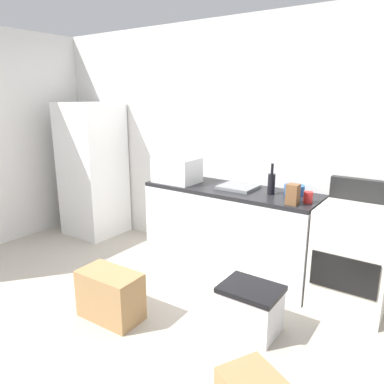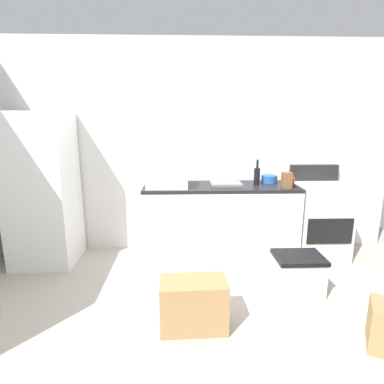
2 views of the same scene
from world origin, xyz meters
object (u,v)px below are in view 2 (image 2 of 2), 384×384
at_px(wine_bottle, 257,176).
at_px(storage_bin, 298,273).
at_px(knife_block, 287,180).
at_px(cardboard_box_large, 193,304).
at_px(coffee_mug, 291,182).
at_px(mixing_bowl, 269,179).
at_px(microwave, 167,176).
at_px(refrigerator, 42,190).
at_px(stove_oven, 319,219).

bearing_deg(wine_bottle, storage_bin, -74.72).
bearing_deg(knife_block, cardboard_box_large, -133.34).
bearing_deg(coffee_mug, cardboard_box_large, -132.82).
bearing_deg(mixing_bowl, microwave, -169.71).
bearing_deg(storage_bin, refrigerator, 163.71).
height_order(refrigerator, coffee_mug, refrigerator).
xyz_separation_m(wine_bottle, storage_bin, (0.23, -0.85, -0.82)).
bearing_deg(microwave, wine_bottle, 5.60).
bearing_deg(knife_block, stove_oven, 22.20).
relative_size(refrigerator, stove_oven, 1.58).
bearing_deg(stove_oven, microwave, -176.96).
bearing_deg(storage_bin, stove_oven, 56.91).
xyz_separation_m(coffee_mug, storage_bin, (-0.15, -0.77, -0.76)).
height_order(microwave, coffee_mug, microwave).
relative_size(mixing_bowl, cardboard_box_large, 0.36).
relative_size(coffee_mug, cardboard_box_large, 0.19).
bearing_deg(refrigerator, microwave, -1.71).
relative_size(wine_bottle, cardboard_box_large, 0.56).
xyz_separation_m(refrigerator, coffee_mug, (2.87, -0.02, 0.08)).
distance_m(wine_bottle, knife_block, 0.36).
height_order(wine_bottle, knife_block, wine_bottle).
distance_m(microwave, knife_block, 1.35).
xyz_separation_m(wine_bottle, knife_block, (0.29, -0.21, -0.02)).
distance_m(coffee_mug, mixing_bowl, 0.29).
bearing_deg(cardboard_box_large, mixing_bowl, 56.40).
xyz_separation_m(stove_oven, knife_block, (-0.50, -0.20, 0.52)).
distance_m(microwave, wine_bottle, 1.06).
height_order(refrigerator, stove_oven, refrigerator).
distance_m(wine_bottle, storage_bin, 1.21).
height_order(microwave, storage_bin, microwave).
bearing_deg(coffee_mug, mixing_bowl, 134.08).
bearing_deg(stove_oven, wine_bottle, 179.60).
distance_m(wine_bottle, mixing_bowl, 0.23).
xyz_separation_m(microwave, storage_bin, (1.29, -0.75, -0.84)).
bearing_deg(refrigerator, mixing_bowl, 3.90).
bearing_deg(mixing_bowl, refrigerator, -176.10).
xyz_separation_m(refrigerator, wine_bottle, (2.48, 0.06, 0.14)).
distance_m(microwave, storage_bin, 1.71).
xyz_separation_m(knife_block, mixing_bowl, (-0.10, 0.33, -0.04)).
bearing_deg(refrigerator, cardboard_box_large, -37.78).
height_order(stove_oven, microwave, microwave).
relative_size(cardboard_box_large, storage_bin, 1.15).
distance_m(refrigerator, cardboard_box_large, 2.23).
distance_m(refrigerator, storage_bin, 2.91).
distance_m(coffee_mug, cardboard_box_large, 1.90).
xyz_separation_m(refrigerator, storage_bin, (2.72, -0.79, -0.68)).
xyz_separation_m(refrigerator, cardboard_box_large, (1.68, -1.30, -0.66)).
distance_m(wine_bottle, cardboard_box_large, 1.77).
xyz_separation_m(cardboard_box_large, storage_bin, (1.04, 0.51, -0.01)).
bearing_deg(stove_oven, cardboard_box_large, -139.47).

